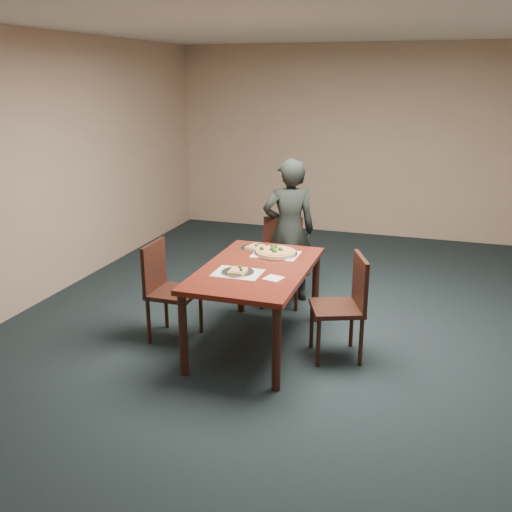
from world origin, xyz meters
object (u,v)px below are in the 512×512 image
(diner, at_px, (289,231))
(slice_plate_near, at_px, (238,271))
(chair_far, at_px, (282,256))
(chair_left, at_px, (166,285))
(slice_plate_far, at_px, (255,247))
(chair_right, at_px, (346,301))
(pizza_pan, at_px, (276,252))
(dining_table, at_px, (256,277))

(diner, xyz_separation_m, slice_plate_near, (-0.08, -1.38, -0.01))
(chair_far, relative_size, chair_left, 1.00)
(chair_left, height_order, slice_plate_far, chair_left)
(chair_far, bearing_deg, chair_left, -132.42)
(chair_right, relative_size, pizza_pan, 2.25)
(chair_left, height_order, pizza_pan, chair_left)
(dining_table, relative_size, chair_right, 1.65)
(diner, xyz_separation_m, slice_plate_far, (-0.16, -0.65, -0.01))
(chair_left, height_order, diner, diner)
(diner, bearing_deg, dining_table, 66.01)
(dining_table, xyz_separation_m, pizza_pan, (0.06, 0.40, 0.11))
(chair_far, relative_size, slice_plate_near, 3.25)
(dining_table, distance_m, diner, 1.19)
(dining_table, xyz_separation_m, diner, (-0.02, 1.18, 0.11))
(diner, relative_size, pizza_pan, 3.81)
(diner, height_order, slice_plate_near, diner)
(chair_far, bearing_deg, diner, 46.93)
(chair_left, relative_size, chair_right, 1.00)
(chair_left, distance_m, slice_plate_far, 0.94)
(chair_left, distance_m, slice_plate_near, 0.79)
(chair_far, distance_m, chair_right, 1.37)
(chair_right, height_order, pizza_pan, chair_right)
(diner, bearing_deg, pizza_pan, 70.93)
(pizza_pan, distance_m, slice_plate_near, 0.62)
(dining_table, height_order, chair_right, chair_right)
(dining_table, distance_m, chair_right, 0.81)
(dining_table, bearing_deg, diner, 90.85)
(dining_table, xyz_separation_m, slice_plate_near, (-0.10, -0.20, 0.11))
(chair_left, bearing_deg, slice_plate_near, -98.89)
(dining_table, distance_m, chair_left, 0.85)
(dining_table, height_order, slice_plate_near, slice_plate_near)
(chair_left, bearing_deg, dining_table, -84.43)
(chair_left, height_order, slice_plate_near, chair_left)
(chair_right, xyz_separation_m, slice_plate_near, (-0.89, -0.24, 0.25))
(pizza_pan, distance_m, slice_plate_far, 0.27)
(dining_table, distance_m, pizza_pan, 0.42)
(chair_far, height_order, chair_left, same)
(chair_right, distance_m, pizza_pan, 0.86)
(chair_right, relative_size, diner, 0.59)
(pizza_pan, height_order, slice_plate_far, pizza_pan)
(slice_plate_near, xyz_separation_m, slice_plate_far, (-0.08, 0.73, -0.00))
(chair_left, bearing_deg, pizza_pan, -61.74)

